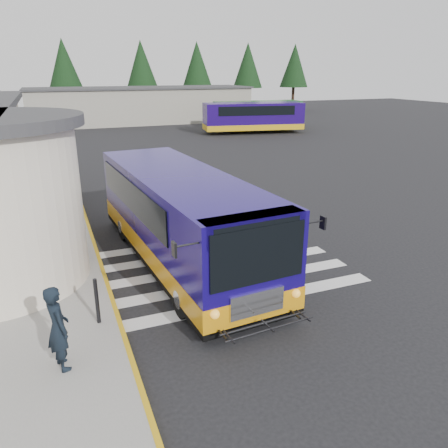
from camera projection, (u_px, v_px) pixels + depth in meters
name	position (u px, v px, depth m)	size (l,w,h in m)	color
ground	(223.00, 256.00, 15.14)	(140.00, 140.00, 0.00)	black
curb_strip	(90.00, 231.00, 17.19)	(0.12, 34.00, 0.16)	gold
crosswalk	(218.00, 267.00, 14.26)	(8.00, 5.35, 0.01)	silver
depot_building	(141.00, 105.00, 53.30)	(26.40, 8.40, 4.20)	gray
tree_line	(129.00, 65.00, 58.85)	(58.40, 4.40, 10.00)	black
transit_bus	(181.00, 221.00, 14.19)	(4.05, 10.85, 3.01)	#14085F
pedestrian_a	(58.00, 328.00, 8.93)	(0.69, 0.45, 1.88)	black
bollard	(97.00, 301.00, 10.66)	(0.10, 0.10, 1.19)	black
far_bus_a	(253.00, 116.00, 44.28)	(10.37, 4.48, 2.59)	#1A0752
far_bus_b	(258.00, 113.00, 48.37)	(9.77, 3.23, 2.49)	#17571F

